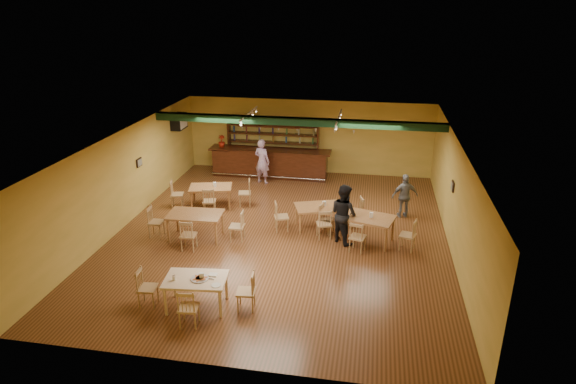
% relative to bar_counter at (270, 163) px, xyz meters
% --- Properties ---
extents(floor, '(12.00, 12.00, 0.00)m').
position_rel_bar_counter_xyz_m(floor, '(1.43, -5.15, -0.56)').
color(floor, '#503016').
rests_on(floor, ground).
extents(ceiling_beam, '(10.00, 0.30, 0.25)m').
position_rel_bar_counter_xyz_m(ceiling_beam, '(1.43, -2.35, 2.31)').
color(ceiling_beam, black).
rests_on(ceiling_beam, ceiling).
extents(track_rail_left, '(0.05, 2.50, 0.05)m').
position_rel_bar_counter_xyz_m(track_rail_left, '(-0.37, -1.75, 2.38)').
color(track_rail_left, white).
rests_on(track_rail_left, ceiling).
extents(track_rail_right, '(0.05, 2.50, 0.05)m').
position_rel_bar_counter_xyz_m(track_rail_right, '(2.83, -1.75, 2.38)').
color(track_rail_right, white).
rests_on(track_rail_right, ceiling).
extents(ac_unit, '(0.34, 0.70, 0.48)m').
position_rel_bar_counter_xyz_m(ac_unit, '(-3.37, -0.95, 1.79)').
color(ac_unit, white).
rests_on(ac_unit, wall_left).
extents(picture_left, '(0.04, 0.34, 0.28)m').
position_rel_bar_counter_xyz_m(picture_left, '(-3.54, -4.15, 1.14)').
color(picture_left, black).
rests_on(picture_left, wall_left).
extents(picture_right, '(0.04, 0.34, 0.28)m').
position_rel_bar_counter_xyz_m(picture_right, '(6.40, -4.65, 1.14)').
color(picture_right, black).
rests_on(picture_right, wall_right).
extents(bar_counter, '(4.90, 0.85, 1.13)m').
position_rel_bar_counter_xyz_m(bar_counter, '(0.00, 0.00, 0.00)').
color(bar_counter, black).
rests_on(bar_counter, ground).
extents(back_bar_hutch, '(3.79, 0.40, 2.28)m').
position_rel_bar_counter_xyz_m(back_bar_hutch, '(0.00, 0.63, 0.57)').
color(back_bar_hutch, black).
rests_on(back_bar_hutch, ground).
extents(poinsettia, '(0.35, 0.35, 0.49)m').
position_rel_bar_counter_xyz_m(poinsettia, '(-2.00, 0.00, 0.81)').
color(poinsettia, '#A11F0E').
rests_on(poinsettia, bar_counter).
extents(dining_table_a, '(1.60, 1.17, 0.72)m').
position_rel_bar_counter_xyz_m(dining_table_a, '(-1.37, -3.42, -0.21)').
color(dining_table_a, brown).
rests_on(dining_table_a, ground).
extents(dining_table_b, '(1.69, 1.31, 0.74)m').
position_rel_bar_counter_xyz_m(dining_table_b, '(2.53, -4.54, -0.19)').
color(dining_table_b, brown).
rests_on(dining_table_b, ground).
extents(dining_table_c, '(1.65, 1.04, 0.80)m').
position_rel_bar_counter_xyz_m(dining_table_c, '(-1.02, -5.89, -0.17)').
color(dining_table_c, brown).
rests_on(dining_table_c, ground).
extents(dining_table_d, '(1.80, 1.36, 0.80)m').
position_rel_bar_counter_xyz_m(dining_table_d, '(3.99, -5.20, -0.17)').
color(dining_table_d, brown).
rests_on(dining_table_d, ground).
extents(near_table, '(1.51, 1.06, 0.76)m').
position_rel_bar_counter_xyz_m(near_table, '(0.22, -9.30, -0.19)').
color(near_table, beige).
rests_on(near_table, ground).
extents(pizza_tray, '(0.52, 0.52, 0.01)m').
position_rel_bar_counter_xyz_m(pizza_tray, '(0.33, -9.30, 0.20)').
color(pizza_tray, silver).
rests_on(pizza_tray, near_table).
extents(parmesan_shaker, '(0.08, 0.08, 0.11)m').
position_rel_bar_counter_xyz_m(parmesan_shaker, '(-0.23, -9.45, 0.25)').
color(parmesan_shaker, '#EAE5C6').
rests_on(parmesan_shaker, near_table).
extents(napkin_stack, '(0.20, 0.15, 0.03)m').
position_rel_bar_counter_xyz_m(napkin_stack, '(0.58, -9.10, 0.21)').
color(napkin_stack, white).
rests_on(napkin_stack, near_table).
extents(pizza_server, '(0.33, 0.16, 0.00)m').
position_rel_bar_counter_xyz_m(pizza_server, '(0.48, -9.25, 0.21)').
color(pizza_server, silver).
rests_on(pizza_server, pizza_tray).
extents(side_plate, '(0.24, 0.24, 0.01)m').
position_rel_bar_counter_xyz_m(side_plate, '(0.78, -9.50, 0.20)').
color(side_plate, white).
rests_on(side_plate, near_table).
extents(patron_bar, '(0.74, 0.61, 1.76)m').
position_rel_bar_counter_xyz_m(patron_bar, '(-0.14, -0.83, 0.32)').
color(patron_bar, '#9352B3').
rests_on(patron_bar, ground).
extents(patron_right_a, '(1.10, 1.09, 1.79)m').
position_rel_bar_counter_xyz_m(patron_right_a, '(3.33, -5.34, 0.33)').
color(patron_right_a, black).
rests_on(patron_right_a, ground).
extents(patron_right_b, '(0.94, 0.60, 1.48)m').
position_rel_bar_counter_xyz_m(patron_right_b, '(5.19, -3.20, 0.18)').
color(patron_right_b, slate).
rests_on(patron_right_b, ground).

